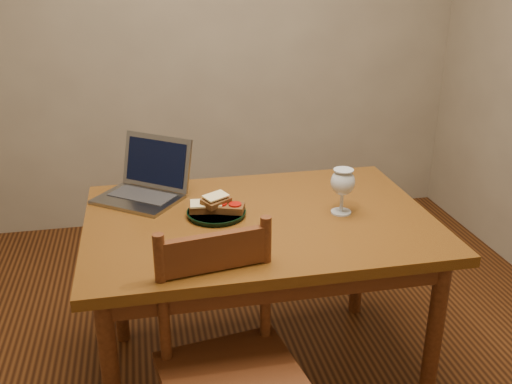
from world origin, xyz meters
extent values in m
cube|color=black|center=(0.00, 0.00, -0.01)|extent=(3.20, 3.20, 0.02)
cube|color=gray|center=(0.00, 1.61, 1.30)|extent=(3.20, 0.02, 2.60)
cube|color=#532A0D|center=(-0.03, -0.05, 0.72)|extent=(1.30, 0.90, 0.04)
cylinder|color=#3E1D0D|center=(0.54, -0.42, 0.35)|extent=(0.06, 0.06, 0.70)
cylinder|color=#3E1D0D|center=(-0.60, 0.32, 0.35)|extent=(0.06, 0.06, 0.70)
cylinder|color=#3E1D0D|center=(0.54, 0.32, 0.35)|extent=(0.06, 0.06, 0.70)
cube|color=#3E1D0D|center=(-0.22, -0.57, 0.43)|extent=(0.48, 0.47, 0.04)
cube|color=#3E1D0D|center=(-0.25, -0.41, 0.81)|extent=(0.34, 0.08, 0.12)
cylinder|color=black|center=(-0.19, -0.01, 0.75)|extent=(0.23, 0.23, 0.02)
cube|color=slate|center=(-0.48, 0.20, 0.75)|extent=(0.39, 0.37, 0.01)
cube|color=slate|center=(-0.39, 0.31, 0.86)|extent=(0.30, 0.25, 0.22)
cube|color=black|center=(-0.39, 0.31, 0.86)|extent=(0.25, 0.21, 0.18)
camera|label=1|loc=(-0.44, -1.97, 1.65)|focal=40.00mm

